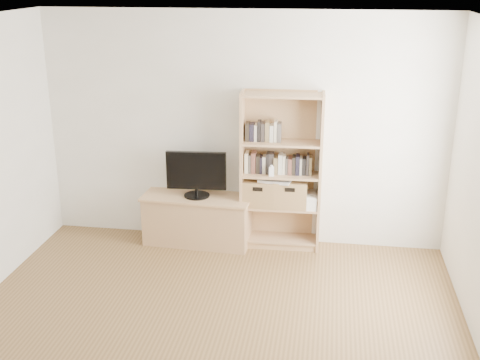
% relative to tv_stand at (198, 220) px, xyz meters
% --- Properties ---
extents(back_wall, '(4.50, 0.02, 2.60)m').
position_rel_tv_stand_xyz_m(back_wall, '(0.49, 0.22, 1.03)').
color(back_wall, silver).
rests_on(back_wall, floor).
extents(ceiling, '(4.50, 5.00, 0.01)m').
position_rel_tv_stand_xyz_m(ceiling, '(0.49, -2.28, 2.33)').
color(ceiling, white).
rests_on(ceiling, back_wall).
extents(tv_stand, '(1.21, 0.51, 0.55)m').
position_rel_tv_stand_xyz_m(tv_stand, '(0.00, 0.00, 0.00)').
color(tv_stand, tan).
rests_on(tv_stand, floor).
extents(bookshelf, '(0.89, 0.34, 1.77)m').
position_rel_tv_stand_xyz_m(bookshelf, '(0.94, 0.07, 0.61)').
color(bookshelf, tan).
rests_on(bookshelf, floor).
extents(television, '(0.67, 0.09, 0.52)m').
position_rel_tv_stand_xyz_m(television, '(0.00, 0.00, 0.56)').
color(television, black).
rests_on(television, tv_stand).
extents(books_row_mid, '(0.89, 0.23, 0.23)m').
position_rel_tv_stand_xyz_m(books_row_mid, '(0.94, 0.09, 0.71)').
color(books_row_mid, beige).
rests_on(books_row_mid, bookshelf).
extents(books_row_upper, '(0.35, 0.13, 0.18)m').
position_rel_tv_stand_xyz_m(books_row_upper, '(0.74, 0.08, 1.05)').
color(books_row_upper, beige).
rests_on(books_row_upper, bookshelf).
extents(baby_monitor, '(0.06, 0.04, 0.10)m').
position_rel_tv_stand_xyz_m(baby_monitor, '(0.84, -0.04, 0.64)').
color(baby_monitor, white).
rests_on(baby_monitor, bookshelf).
extents(basket_left, '(0.36, 0.30, 0.29)m').
position_rel_tv_stand_xyz_m(basket_left, '(0.70, 0.05, 0.37)').
color(basket_left, olive).
rests_on(basket_left, bookshelf).
extents(basket_right, '(0.38, 0.32, 0.30)m').
position_rel_tv_stand_xyz_m(basket_right, '(1.05, 0.06, 0.37)').
color(basket_right, olive).
rests_on(basket_right, bookshelf).
extents(laptop, '(0.39, 0.30, 0.03)m').
position_rel_tv_stand_xyz_m(laptop, '(0.89, 0.04, 0.53)').
color(laptop, silver).
rests_on(laptop, basket_left).
extents(magazine_stack, '(0.21, 0.29, 0.13)m').
position_rel_tv_stand_xyz_m(magazine_stack, '(1.24, 0.07, 0.28)').
color(magazine_stack, beige).
rests_on(magazine_stack, bookshelf).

